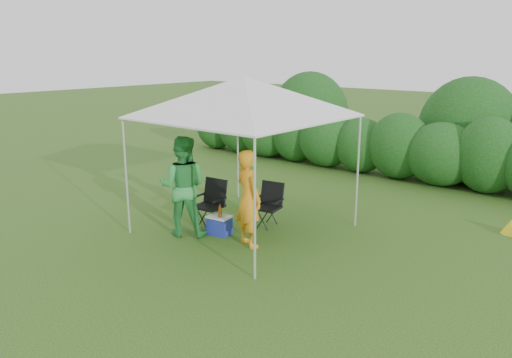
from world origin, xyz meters
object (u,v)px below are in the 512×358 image
Objects in this scene: canopy at (244,97)px; man at (248,198)px; chair_right at (269,201)px; chair_left at (211,200)px; woman at (183,186)px; cooler at (219,225)px.

canopy is 1.81m from man.
canopy is 2.05m from chair_right.
woman is (-0.03, -0.67, 0.40)m from chair_left.
cooler is at bearing 14.07° from man.
chair_left is at bearing -126.82° from woman.
chair_left is 1.30m from man.
chair_left is at bearing 140.09° from cooler.
man is 0.92× the size of woman.
woman is 3.95× the size of cooler.
woman is at bearing -126.78° from canopy.
man is 1.00m from cooler.
man is at bearing -44.20° from canopy.
man is (0.36, -1.02, 0.36)m from chair_right.
cooler is at bearing -108.76° from canopy.
chair_right is 1.09m from cooler.
man is at bearing 161.42° from woman.
man is at bearing -13.33° from cooler.
canopy is at bearing -25.98° from man.
cooler is (-0.75, 0.05, -0.66)m from man.
chair_left is 0.49× the size of woman.
canopy reaches higher than cooler.
canopy is 1.71× the size of woman.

